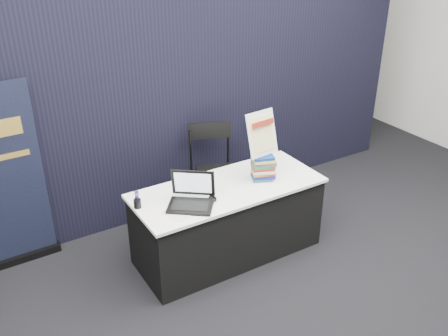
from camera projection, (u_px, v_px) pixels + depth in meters
floor at (259, 283)px, 4.55m from camera, size 8.00×8.00×0.00m
wall_back at (95, 17)px, 6.79m from camera, size 8.00×0.02×3.50m
drape_partition at (175, 107)px, 5.22m from camera, size 6.00×0.08×2.40m
display_table at (228, 220)px, 4.80m from camera, size 1.80×0.75×0.75m
laptop at (187, 198)px, 4.31m from camera, size 0.47×0.50×0.29m
mouse at (213, 198)px, 4.41m from camera, size 0.08×0.11×0.03m
brochure_left at (161, 215)px, 4.19m from camera, size 0.31×0.28×0.00m
brochure_mid at (162, 213)px, 4.21m from camera, size 0.31×0.28×0.00m
brochure_right at (183, 210)px, 4.27m from camera, size 0.39×0.34×0.00m
pen_cup at (137, 203)px, 4.28m from camera, size 0.08×0.08×0.08m
book_stack_tall at (263, 167)px, 4.71m from camera, size 0.24×0.22×0.25m
book_stack_short at (266, 166)px, 4.92m from camera, size 0.21×0.17×0.08m
info_sign at (262, 134)px, 4.58m from camera, size 0.32×0.17×0.43m
pullup_banner at (5, 190)px, 4.50m from camera, size 0.75×0.11×1.77m
stacking_chair at (219, 169)px, 5.28m from camera, size 0.63×0.64×1.07m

